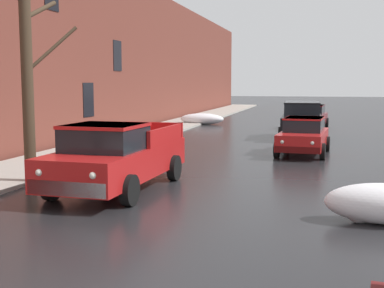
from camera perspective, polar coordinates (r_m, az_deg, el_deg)
The scene contains 8 objects.
left_sidewalk_slab at distance 23.09m, azimuth -9.02°, elevation 0.01°, with size 2.86×80.00×0.12m, color #A8A399.
brick_townhouse_facade at distance 23.81m, azimuth -13.55°, elevation 10.33°, with size 0.63×80.00×8.59m.
snow_bank_mid_block_left at distance 34.01m, azimuth 1.24°, elevation 2.77°, with size 2.90×1.11×0.73m.
bare_tree_second_along_sidewalk at distance 14.48m, azimuth -17.74°, elevation 8.18°, with size 1.86×2.75×6.11m.
pickup_truck_red_approaching_near_lane at distance 13.34m, azimuth -8.37°, elevation -1.37°, with size 2.35×5.41×1.76m.
sedan_red_parked_kerbside_close at distance 20.35m, azimuth 12.21°, elevation 0.99°, with size 2.03×4.08×1.42m.
suv_black_parked_kerbside_mid at distance 25.87m, azimuth 12.01°, elevation 2.74°, with size 2.23×4.41×1.82m.
sedan_maroon_parked_far_down_block at distance 31.47m, azimuth 12.93°, elevation 2.99°, with size 2.15×4.35×1.42m.
Camera 1 is at (3.21, -3.05, 2.77)m, focal length 48.37 mm.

